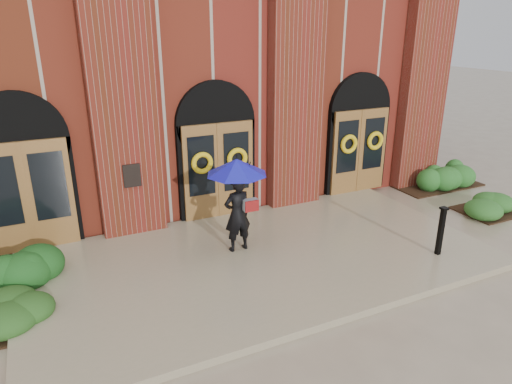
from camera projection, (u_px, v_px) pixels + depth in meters
ground at (265, 265)px, 10.02m from camera, size 90.00×90.00×0.00m
landing at (262, 259)px, 10.12m from camera, size 10.00×5.30×0.15m
church_building at (156, 68)px, 16.26m from camera, size 16.20×12.53×7.00m
man_with_umbrella at (237, 187)px, 9.88m from camera, size 1.43×1.43×2.14m
metal_post at (441, 230)px, 9.98m from camera, size 0.16×0.16×1.12m
hedge_wall_right at (440, 176)px, 14.78m from camera, size 2.65×1.06×0.68m
hedge_front_left at (2, 315)px, 7.88m from camera, size 1.32×1.13×0.47m
hedge_front_right at (488, 204)px, 12.77m from camera, size 1.38×1.18×0.49m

